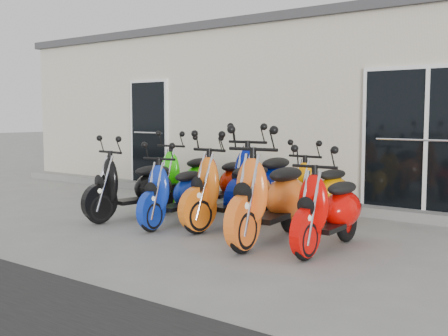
{
  "coord_description": "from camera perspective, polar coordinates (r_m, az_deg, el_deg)",
  "views": [
    {
      "loc": [
        5.28,
        -6.28,
        1.57
      ],
      "look_at": [
        0.0,
        0.6,
        0.75
      ],
      "focal_mm": 45.0,
      "sensor_mm": 36.0,
      "label": 1
    }
  ],
  "objects": [
    {
      "name": "scooter_front_orange_b",
      "position": [
        6.91,
        4.77,
        -1.61
      ],
      "size": [
        0.9,
        2.03,
        1.46
      ],
      "primitive_type": null,
      "rotation": [
        0.0,
        0.0,
        0.09
      ],
      "color": "orange",
      "rests_on": "ground"
    },
    {
      "name": "scooter_back_blue",
      "position": [
        8.55,
        3.96,
        -0.25
      ],
      "size": [
        0.86,
        2.03,
        1.46
      ],
      "primitive_type": null,
      "rotation": [
        0.0,
        0.0,
        0.07
      ],
      "color": "#02107D",
      "rests_on": "ground"
    },
    {
      "name": "scooter_back_red",
      "position": [
        9.18,
        -0.23,
        -0.46
      ],
      "size": [
        0.79,
        1.76,
        1.26
      ],
      "primitive_type": null,
      "rotation": [
        0.0,
        0.0,
        0.1
      ],
      "color": "red",
      "rests_on": "ground"
    },
    {
      "name": "scooter_front_red",
      "position": [
        6.6,
        10.63,
        -2.93
      ],
      "size": [
        0.68,
        1.71,
        1.25
      ],
      "primitive_type": null,
      "rotation": [
        0.0,
        0.0,
        0.04
      ],
      "color": "#E20702",
      "rests_on": "ground"
    },
    {
      "name": "ground",
      "position": [
        8.35,
        -2.52,
        -5.44
      ],
      "size": [
        80.0,
        80.0,
        0.0
      ],
      "primitive_type": "plane",
      "color": "gray",
      "rests_on": "ground"
    },
    {
      "name": "scooter_front_black",
      "position": [
        8.58,
        -9.25,
        -0.89
      ],
      "size": [
        0.85,
        1.8,
        1.28
      ],
      "primitive_type": null,
      "rotation": [
        0.0,
        0.0,
        -0.13
      ],
      "color": "black",
      "rests_on": "ground"
    },
    {
      "name": "scooter_front_orange_a",
      "position": [
        7.8,
        0.74,
        -1.1
      ],
      "size": [
        0.91,
        1.93,
        1.37
      ],
      "primitive_type": null,
      "rotation": [
        0.0,
        0.0,
        -0.13
      ],
      "color": "orange",
      "rests_on": "ground"
    },
    {
      "name": "front_step",
      "position": [
        9.95,
        4.99,
        -3.26
      ],
      "size": [
        14.0,
        0.4,
        0.15
      ],
      "primitive_type": "cube",
      "color": "gray",
      "rests_on": "ground"
    },
    {
      "name": "door_left",
      "position": [
        11.97,
        -7.62,
        3.88
      ],
      "size": [
        1.07,
        0.08,
        2.22
      ],
      "primitive_type": "cube",
      "color": "black",
      "rests_on": "front_step"
    },
    {
      "name": "roof_cap",
      "position": [
        12.75,
        13.02,
        12.98
      ],
      "size": [
        14.2,
        6.2,
        0.16
      ],
      "primitive_type": "cube",
      "color": "#3F3F42",
      "rests_on": "building"
    },
    {
      "name": "building",
      "position": [
        12.64,
        12.86,
        5.41
      ],
      "size": [
        14.0,
        6.0,
        3.2
      ],
      "primitive_type": "cube",
      "color": "beige",
      "rests_on": "ground"
    },
    {
      "name": "scooter_front_blue",
      "position": [
        8.01,
        -5.01,
        -1.54
      ],
      "size": [
        0.81,
        1.7,
        1.21
      ],
      "primitive_type": null,
      "rotation": [
        0.0,
        0.0,
        0.13
      ],
      "color": "#0E299D",
      "rests_on": "ground"
    },
    {
      "name": "door_right",
      "position": [
        8.87,
        19.93,
        3.08
      ],
      "size": [
        2.02,
        0.08,
        2.22
      ],
      "primitive_type": "cube",
      "color": "black",
      "rests_on": "front_step"
    },
    {
      "name": "scooter_back_yellow",
      "position": [
        8.24,
        9.67,
        -1.32
      ],
      "size": [
        0.74,
        1.71,
        1.23
      ],
      "primitive_type": null,
      "rotation": [
        0.0,
        0.0,
        -0.08
      ],
      "color": "orange",
      "rests_on": "ground"
    },
    {
      "name": "scooter_back_green",
      "position": [
        9.62,
        -3.87,
        -0.05
      ],
      "size": [
        0.75,
        1.82,
        1.32
      ],
      "primitive_type": null,
      "rotation": [
        0.0,
        0.0,
        0.06
      ],
      "color": "#28E40B",
      "rests_on": "ground"
    }
  ]
}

